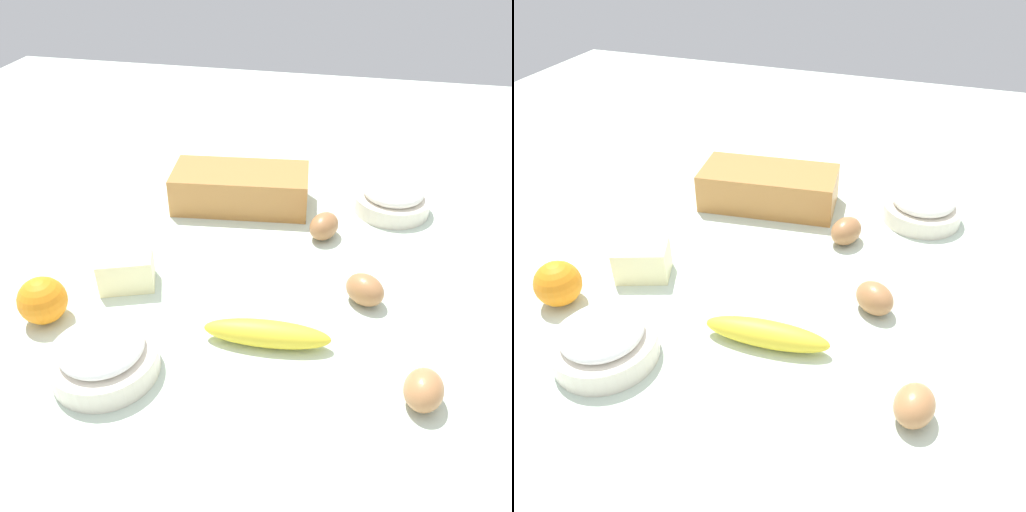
# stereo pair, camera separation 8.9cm
# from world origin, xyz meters

# --- Properties ---
(ground_plane) EXTENTS (2.40, 2.40, 0.02)m
(ground_plane) POSITION_xyz_m (0.00, 0.00, -0.01)
(ground_plane) COLOR silver
(loaf_pan) EXTENTS (0.29, 0.16, 0.08)m
(loaf_pan) POSITION_xyz_m (-0.08, 0.23, 0.04)
(loaf_pan) COLOR #B77A3D
(loaf_pan) RESTS_ON ground_plane
(flour_bowl) EXTENTS (0.16, 0.16, 0.07)m
(flour_bowl) POSITION_xyz_m (0.23, 0.28, 0.03)
(flour_bowl) COLOR silver
(flour_bowl) RESTS_ON ground_plane
(sugar_bowl) EXTENTS (0.15, 0.15, 0.07)m
(sugar_bowl) POSITION_xyz_m (-0.16, -0.26, 0.03)
(sugar_bowl) COLOR silver
(sugar_bowl) RESTS_ON ground_plane
(banana) EXTENTS (0.19, 0.06, 0.04)m
(banana) POSITION_xyz_m (0.05, -0.16, 0.02)
(banana) COLOR yellow
(banana) RESTS_ON ground_plane
(orange_fruit) EXTENTS (0.07, 0.07, 0.07)m
(orange_fruit) POSITION_xyz_m (-0.30, -0.18, 0.04)
(orange_fruit) COLOR orange
(orange_fruit) RESTS_ON ground_plane
(butter_block) EXTENTS (0.11, 0.09, 0.06)m
(butter_block) POSITION_xyz_m (-0.21, -0.07, 0.03)
(butter_block) COLOR #F4EDB2
(butter_block) RESTS_ON ground_plane
(egg_near_butter) EXTENTS (0.07, 0.08, 0.05)m
(egg_near_butter) POSITION_xyz_m (0.10, 0.14, 0.03)
(egg_near_butter) COLOR #A56F43
(egg_near_butter) RESTS_ON ground_plane
(egg_beside_bowl) EXTENTS (0.08, 0.08, 0.05)m
(egg_beside_bowl) POSITION_xyz_m (0.19, -0.03, 0.03)
(egg_beside_bowl) COLOR #AD7446
(egg_beside_bowl) RESTS_ON ground_plane
(egg_loose) EXTENTS (0.06, 0.07, 0.05)m
(egg_loose) POSITION_xyz_m (0.27, -0.23, 0.03)
(egg_loose) COLOR #B47A4A
(egg_loose) RESTS_ON ground_plane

